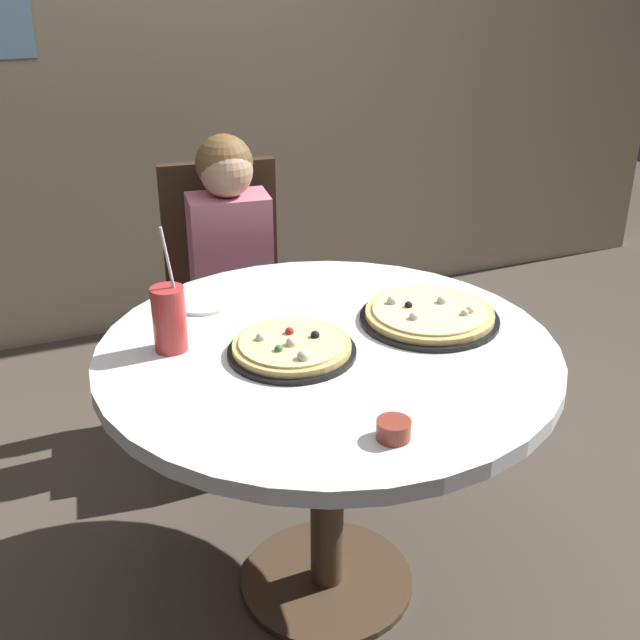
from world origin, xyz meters
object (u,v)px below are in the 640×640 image
dining_table (328,386)px  soda_cup (169,319)px  pizza_veggie (291,347)px  plate_small (203,301)px  diner_child (237,319)px  pizza_cheese (429,315)px  sauce_bowl (394,430)px  chair_wooden (227,286)px

dining_table → soda_cup: soda_cup is taller
pizza_veggie → plate_small: (-0.12, 0.36, -0.01)m
diner_child → plate_small: bearing=-117.1°
diner_child → pizza_cheese: size_ratio=3.01×
pizza_veggie → soda_cup: soda_cup is taller
diner_child → sauce_bowl: (-0.02, -1.17, 0.29)m
pizza_veggie → sauce_bowl: pizza_veggie is taller
pizza_cheese → soda_cup: (-0.65, 0.10, 0.06)m
dining_table → pizza_veggie: (-0.09, 0.00, 0.12)m
dining_table → chair_wooden: chair_wooden is taller
sauce_bowl → chair_wooden: bearing=88.3°
pizza_veggie → plate_small: pizza_veggie is taller
pizza_veggie → sauce_bowl: bearing=-81.2°
diner_child → plate_small: size_ratio=6.01×
dining_table → plate_small: bearing=120.1°
plate_small → diner_child: bearing=62.9°
diner_child → pizza_cheese: (0.31, -0.73, 0.28)m
diner_child → pizza_veggie: size_ratio=3.51×
diner_child → plate_small: 0.52m
chair_wooden → soda_cup: size_ratio=3.09×
pizza_veggie → plate_small: 0.38m
pizza_cheese → plate_small: 0.61m
dining_table → diner_child: 0.78m
sauce_bowl → plate_small: bearing=103.3°
dining_table → pizza_veggie: size_ratio=3.65×
pizza_veggie → dining_table: bearing=-2.3°
chair_wooden → soda_cup: 0.94m
chair_wooden → pizza_veggie: 0.98m
chair_wooden → plate_small: size_ratio=5.28×
plate_small → sauce_bowl: bearing=-76.7°
dining_table → plate_small: size_ratio=6.24×
sauce_bowl → pizza_cheese: bearing=53.6°
pizza_cheese → sauce_bowl: pizza_cheese is taller
chair_wooden → soda_cup: soda_cup is taller
diner_child → soda_cup: 0.80m
pizza_cheese → plate_small: pizza_cheese is taller
chair_wooden → diner_child: size_ratio=0.88×
dining_table → diner_child: diner_child is taller
chair_wooden → sauce_bowl: size_ratio=13.57×
sauce_bowl → plate_small: sauce_bowl is taller
pizza_cheese → soda_cup: bearing=171.5°
sauce_bowl → dining_table: bearing=85.9°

